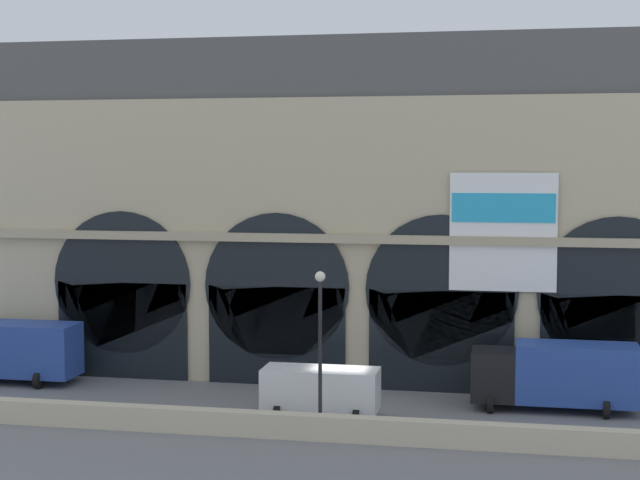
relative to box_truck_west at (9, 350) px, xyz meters
The scene contains 7 objects.
ground_plane 18.23m from the box_truck_west, ahead, with size 200.00×200.00×0.00m, color slate.
quay_parapet_wall 19.34m from the box_truck_west, 21.73° to the right, with size 90.00×0.70×1.04m, color beige.
station_building 19.74m from the box_truck_west, 13.51° to the left, with size 43.45×4.74×17.78m.
box_truck_west is the anchor object (origin of this frame).
van_center 17.54m from the box_truck_west, 11.90° to the right, with size 5.20×2.48×2.20m.
box_truck_mideast 27.59m from the box_truck_west, ahead, with size 7.50×2.91×3.12m.
street_lamp_quayside 18.97m from the box_truck_west, 19.75° to the right, with size 0.44×0.44×6.90m.
Camera 1 is at (7.40, -42.85, 11.50)m, focal length 54.63 mm.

